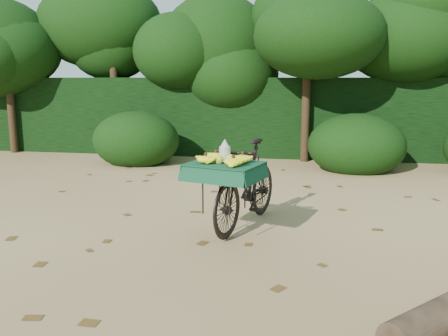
# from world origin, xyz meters

# --- Properties ---
(ground) EXTENTS (80.00, 80.00, 0.00)m
(ground) POSITION_xyz_m (0.00, 0.00, 0.00)
(ground) COLOR tan
(ground) RESTS_ON ground
(vendor_bicycle) EXTENTS (1.09, 1.89, 1.06)m
(vendor_bicycle) POSITION_xyz_m (-0.15, 0.40, 0.54)
(vendor_bicycle) COLOR black
(vendor_bicycle) RESTS_ON ground
(hedge_backdrop) EXTENTS (26.00, 1.80, 1.80)m
(hedge_backdrop) POSITION_xyz_m (0.00, 6.30, 0.90)
(hedge_backdrop) COLOR black
(hedge_backdrop) RESTS_ON ground
(tree_row) EXTENTS (14.50, 2.00, 4.00)m
(tree_row) POSITION_xyz_m (-0.65, 5.50, 2.00)
(tree_row) COLOR black
(tree_row) RESTS_ON ground
(bush_clumps) EXTENTS (8.80, 1.70, 0.90)m
(bush_clumps) POSITION_xyz_m (0.50, 4.30, 0.45)
(bush_clumps) COLOR black
(bush_clumps) RESTS_ON ground
(leaf_litter) EXTENTS (7.00, 7.30, 0.01)m
(leaf_litter) POSITION_xyz_m (0.00, 0.65, 0.01)
(leaf_litter) COLOR #503615
(leaf_litter) RESTS_ON ground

